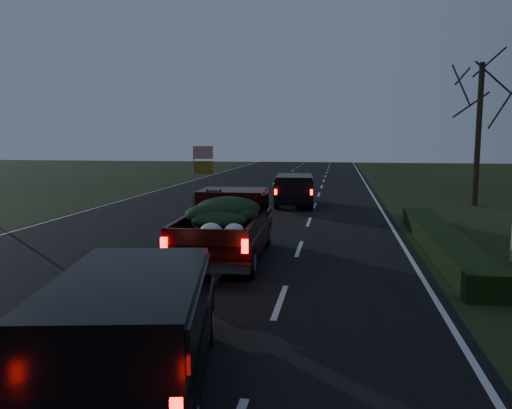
% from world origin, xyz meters
% --- Properties ---
extents(ground, '(120.00, 120.00, 0.00)m').
position_xyz_m(ground, '(0.00, 0.00, 0.00)').
color(ground, black).
rests_on(ground, ground).
extents(road_asphalt, '(14.00, 120.00, 0.02)m').
position_xyz_m(road_asphalt, '(0.00, 0.00, 0.01)').
color(road_asphalt, black).
rests_on(road_asphalt, ground).
extents(hedge_row, '(1.00, 10.00, 0.60)m').
position_xyz_m(hedge_row, '(7.80, 3.00, 0.30)').
color(hedge_row, black).
rests_on(hedge_row, ground).
extents(bare_tree_far, '(3.60, 3.60, 7.00)m').
position_xyz_m(bare_tree_far, '(11.50, 14.00, 5.23)').
color(bare_tree_far, black).
rests_on(bare_tree_far, ground).
extents(pickup_truck, '(2.23, 5.38, 2.78)m').
position_xyz_m(pickup_truck, '(1.71, 1.01, 1.04)').
color(pickup_truck, '#320706').
rests_on(pickup_truck, ground).
extents(lead_suv, '(2.12, 4.46, 1.25)m').
position_xyz_m(lead_suv, '(2.57, 12.35, 0.94)').
color(lead_suv, black).
rests_on(lead_suv, ground).
extents(rear_suv, '(2.72, 4.80, 1.30)m').
position_xyz_m(rear_suv, '(2.13, -6.45, 0.98)').
color(rear_suv, black).
rests_on(rear_suv, ground).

